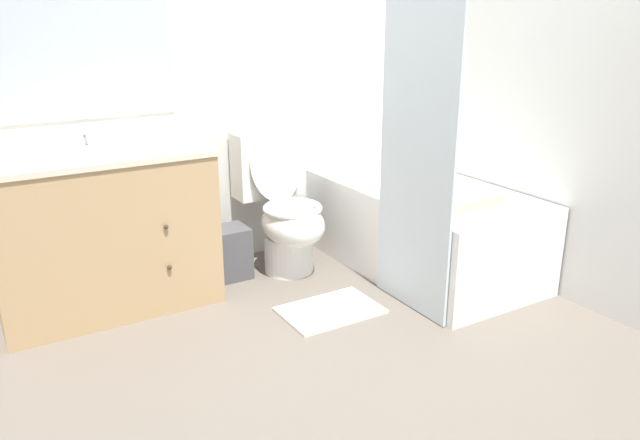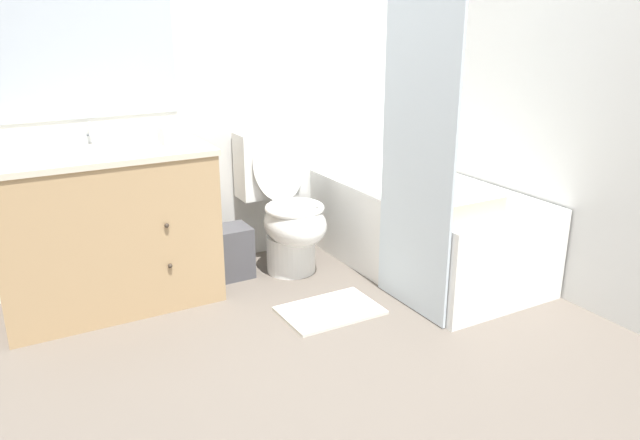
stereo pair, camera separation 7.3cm
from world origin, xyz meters
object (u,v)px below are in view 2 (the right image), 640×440
at_px(sink_faucet, 88,137).
at_px(bath_mat, 330,310).
at_px(wastebasket, 230,252).
at_px(toilet, 286,208).
at_px(bath_towel_folded, 463,206).
at_px(bathtub, 424,228).
at_px(vanity_cabinet, 106,228).
at_px(tissue_box, 171,135).
at_px(hand_towel_folded, 18,158).

xyz_separation_m(sink_faucet, bath_mat, (0.95, -0.88, -0.86)).
relative_size(sink_faucet, wastebasket, 0.47).
distance_m(sink_faucet, toilet, 1.16).
bearing_deg(bath_towel_folded, sink_faucet, 143.71).
bearing_deg(bathtub, sink_faucet, 159.76).
xyz_separation_m(toilet, wastebasket, (-0.35, 0.04, -0.23)).
bearing_deg(vanity_cabinet, wastebasket, 0.77).
height_order(toilet, bath_mat, toilet).
height_order(vanity_cabinet, wastebasket, vanity_cabinet).
xyz_separation_m(vanity_cabinet, sink_faucet, (-0.00, 0.20, 0.44)).
height_order(bathtub, bath_mat, bathtub).
height_order(vanity_cabinet, sink_faucet, sink_faucet).
bearing_deg(tissue_box, sink_faucet, 148.04).
bearing_deg(vanity_cabinet, hand_towel_folded, -153.57).
height_order(wastebasket, hand_towel_folded, hand_towel_folded).
bearing_deg(bathtub, hand_towel_folded, 173.07).
relative_size(vanity_cabinet, bath_towel_folded, 3.14).
xyz_separation_m(tissue_box, bath_towel_folded, (1.20, -0.92, -0.32)).
bearing_deg(wastebasket, toilet, -6.55).
relative_size(vanity_cabinet, bath_mat, 2.15).
height_order(sink_faucet, wastebasket, sink_faucet).
bearing_deg(toilet, bathtub, -29.60).
bearing_deg(bath_mat, bath_towel_folded, -23.79).
distance_m(vanity_cabinet, tissue_box, 0.59).
height_order(sink_faucet, tissue_box, sink_faucet).
relative_size(bathtub, wastebasket, 4.71).
bearing_deg(bathtub, bath_towel_folded, -109.31).
distance_m(toilet, tissue_box, 0.82).
bearing_deg(wastebasket, hand_towel_folded, -169.57).
bearing_deg(bath_towel_folded, hand_towel_folded, 158.46).
height_order(sink_faucet, bath_mat, sink_faucet).
distance_m(bath_towel_folded, bath_mat, 0.87).
bearing_deg(sink_faucet, vanity_cabinet, -90.00).
distance_m(toilet, wastebasket, 0.42).
bearing_deg(vanity_cabinet, sink_faucet, 90.00).
relative_size(hand_towel_folded, bath_towel_folded, 0.78).
bearing_deg(hand_towel_folded, tissue_box, 11.83).
bearing_deg(vanity_cabinet, tissue_box, -4.32).
distance_m(bathtub, bath_towel_folded, 0.62).
height_order(toilet, wastebasket, toilet).
height_order(tissue_box, hand_towel_folded, tissue_box).
height_order(vanity_cabinet, bath_towel_folded, vanity_cabinet).
relative_size(sink_faucet, hand_towel_folded, 0.52).
distance_m(toilet, hand_towel_folded, 1.48).
xyz_separation_m(sink_faucet, tissue_box, (0.37, -0.23, 0.01)).
bearing_deg(hand_towel_folded, wastebasket, 10.43).
bearing_deg(bath_towel_folded, bathtub, 70.69).
bearing_deg(bathtub, wastebasket, 157.23).
xyz_separation_m(bathtub, tissue_box, (-1.37, 0.41, 0.62)).
xyz_separation_m(vanity_cabinet, bath_towel_folded, (1.57, -0.95, 0.13)).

